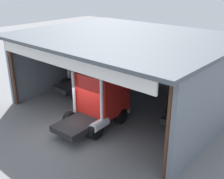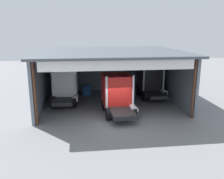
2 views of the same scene
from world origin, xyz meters
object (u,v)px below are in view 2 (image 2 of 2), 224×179
Objects in this scene: truck_white_center_left_bay at (66,85)px; truck_black_yard_outside at (151,80)px; oil_drum at (125,88)px; tool_cart at (87,91)px; truck_red_left_bay at (118,93)px.

truck_black_yard_outside reaches higher than truck_white_center_left_bay.
oil_drum is at bearing 32.67° from truck_white_center_left_bay.
oil_drum is (-2.38, 2.34, -1.40)m from truck_black_yard_outside.
truck_white_center_left_bay reaches higher than oil_drum.
tool_cart is (-4.53, -0.72, 0.05)m from oil_drum.
truck_red_left_bay is at bearing -67.49° from tool_cart.
truck_black_yard_outside is at bearing 44.67° from truck_red_left_bay.
truck_white_center_left_bay is at bearing -151.48° from oil_drum.
tool_cart is (-6.91, 1.62, -1.34)m from truck_black_yard_outside.
truck_black_yard_outside is at bearing -44.57° from oil_drum.
tool_cart is (2.07, 2.87, -1.36)m from truck_white_center_left_bay.
truck_red_left_bay is 5.06× the size of tool_cart.
truck_red_left_bay is 1.07× the size of truck_black_yard_outside.
tool_cart is at bearing 58.35° from truck_white_center_left_bay.
truck_red_left_bay reaches higher than tool_cart.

